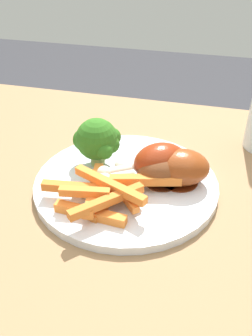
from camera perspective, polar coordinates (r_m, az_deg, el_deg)
The scene contains 7 objects.
dining_table at distance 0.55m, azimuth 6.62°, elevation -15.02°, with size 1.20×0.65×0.71m.
dinner_plate at distance 0.50m, azimuth -0.00°, elevation -2.45°, with size 0.25×0.25×0.01m, color silver.
broccoli_floret_front at distance 0.51m, azimuth -4.59°, elevation 4.34°, with size 0.07×0.06×0.07m.
carrot_fries_pile at distance 0.45m, azimuth -3.13°, elevation -3.88°, with size 0.17×0.12×0.03m.
chicken_drumstick_near at distance 0.49m, azimuth 4.98°, elevation 0.83°, with size 0.12×0.09×0.05m.
chicken_drumstick_far at distance 0.48m, azimuth 5.15°, elevation -0.27°, with size 0.12×0.08×0.04m.
chicken_drumstick_extra at distance 0.49m, azimuth 7.74°, elevation 0.17°, with size 0.13×0.07×0.05m.
Camera 1 is at (0.03, -0.36, 1.01)m, focal length 38.88 mm.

